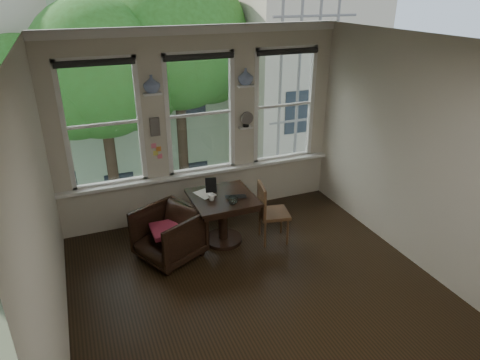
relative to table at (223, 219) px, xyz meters
name	(u,v)px	position (x,y,z in m)	size (l,w,h in m)	color
ground	(258,289)	(0.02, -1.22, -0.38)	(4.50, 4.50, 0.00)	black
ceiling	(263,42)	(0.02, -1.22, 2.62)	(4.50, 4.50, 0.00)	silver
wall_back	(200,126)	(0.02, 1.03, 1.12)	(4.50, 4.50, 0.00)	beige
wall_front	(397,309)	(0.02, -3.47, 1.12)	(4.50, 4.50, 0.00)	beige
wall_left	(43,219)	(-2.23, -1.22, 1.12)	(4.50, 4.50, 0.00)	beige
wall_right	(417,154)	(2.27, -1.22, 1.12)	(4.50, 4.50, 0.00)	beige
window_left	(103,124)	(-1.43, 1.03, 1.32)	(1.10, 0.12, 1.90)	white
window_center	(200,114)	(0.02, 1.03, 1.32)	(1.10, 0.12, 1.90)	white
window_right	(283,105)	(1.47, 1.03, 1.32)	(1.10, 0.12, 1.90)	white
shelf_left	(152,94)	(-0.71, 0.93, 1.73)	(0.26, 0.16, 0.03)	white
shelf_right	(246,86)	(0.74, 0.93, 1.73)	(0.26, 0.16, 0.03)	white
intercom	(155,127)	(-0.71, 0.96, 1.23)	(0.14, 0.06, 0.28)	#59544F
sticky_notes	(157,149)	(-0.71, 0.97, 0.88)	(0.16, 0.01, 0.24)	pink
desk_fan	(246,121)	(0.74, 0.91, 1.16)	(0.20, 0.20, 0.24)	#59544F
vase_left	(152,84)	(-0.71, 0.93, 1.86)	(0.24, 0.24, 0.25)	white
vase_right	(246,77)	(0.74, 0.93, 1.86)	(0.24, 0.24, 0.25)	white
table	(223,219)	(0.00, 0.00, 0.00)	(0.90, 0.90, 0.75)	black
armchair_left	(169,235)	(-0.84, -0.11, -0.01)	(0.78, 0.81, 0.73)	black
cushion_red	(168,229)	(-0.84, -0.11, 0.08)	(0.45, 0.45, 0.06)	maroon
side_chair_right	(274,213)	(0.71, -0.25, 0.09)	(0.42, 0.42, 0.92)	#462F19
laptop	(236,198)	(0.15, -0.15, 0.39)	(0.30, 0.19, 0.02)	black
mug	(211,197)	(-0.18, -0.05, 0.42)	(0.10, 0.10, 0.09)	white
drinking_glass	(233,200)	(0.06, -0.27, 0.43)	(0.14, 0.14, 0.11)	white
tablet	(211,185)	(-0.10, 0.21, 0.48)	(0.16, 0.02, 0.22)	black
papers	(205,194)	(-0.21, 0.17, 0.38)	(0.22, 0.30, 0.00)	silver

